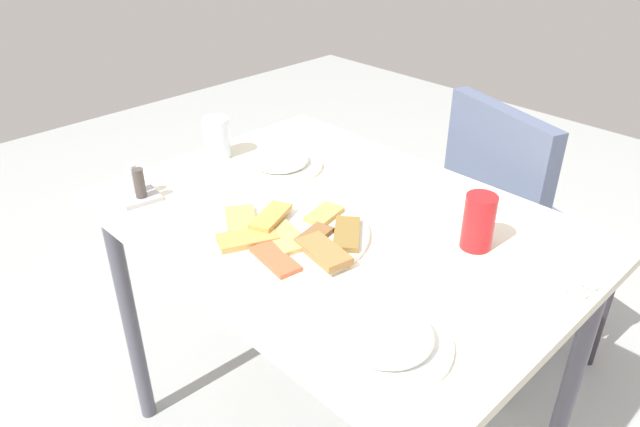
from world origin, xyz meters
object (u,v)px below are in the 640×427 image
Objects in this scene: spoon at (551,267)px; condiment_caddy at (137,189)px; dining_chair at (513,225)px; pide_platter at (290,233)px; dining_table at (338,253)px; paper_napkin at (546,272)px; salad_plate_rice at (279,161)px; salad_plate_greens at (386,337)px; fork at (542,274)px; soda_can at (479,222)px; drinking_glass at (217,138)px.

spoon is 1.84× the size of condiment_caddy.
dining_chair is 2.55× the size of pide_platter.
dining_table is 0.47m from paper_napkin.
dining_chair is at bearing 81.15° from pide_platter.
paper_napkin is at bearing 4.77° from salad_plate_rice.
condiment_caddy is (-0.84, -0.44, 0.02)m from spoon.
dining_table is 4.74× the size of salad_plate_rice.
dining_table is at bearing 144.71° from salad_plate_greens.
fork is at bearing 29.74° from pide_platter.
salad_plate_greens is 1.87× the size of paper_napkin.
spoon is (0.45, 0.30, -0.01)m from pide_platter.
dining_table is 0.46m from fork.
pide_platter is at bearing 20.67° from condiment_caddy.
paper_napkin reaches higher than dining_table.
pide_platter is at bearing -144.28° from spoon.
salad_plate_greens is 1.88× the size of soda_can.
condiment_caddy reaches higher than dining_table.
soda_can is 0.77m from drinking_glass.
paper_napkin is (0.45, 0.28, -0.01)m from pide_platter.
dining_chair is 8.27× the size of drinking_glass.
soda_can is at bearing -72.10° from dining_chair.
dining_table is 9.90× the size of drinking_glass.
paper_napkin is (0.74, 0.06, -0.02)m from salad_plate_rice.
drinking_glass is (-0.47, 0.01, 0.15)m from dining_table.
paper_napkin is 1.17× the size of condiment_caddy.
salad_plate_rice is at bearing -124.84° from dining_chair.
dining_chair is at bearing 125.56° from spoon.
drinking_glass is at bearing -171.09° from soda_can.
soda_can reaches higher than salad_plate_rice.
salad_plate_rice is 2.09× the size of drinking_glass.
salad_plate_greens is at bearing -99.63° from spoon.
paper_napkin is at bearing -58.02° from dining_chair.
salad_plate_rice is 1.89× the size of paper_napkin.
soda_can reaches higher than condiment_caddy.
condiment_caddy reaches higher than pide_platter.
drinking_glass is at bearing 103.41° from condiment_caddy.
fork is (0.09, 0.37, -0.01)m from salad_plate_greens.
soda_can is 1.00× the size of paper_napkin.
dining_chair reaches higher than pide_platter.
condiment_caddy is at bearing -149.65° from spoon.
pide_platter is 3.24× the size of drinking_glass.
soda_can reaches higher than pide_platter.
dining_table is 0.50m from drinking_glass.
salad_plate_rice is 1.89× the size of soda_can.
pide_platter is 0.36m from salad_plate_rice.
spoon is at bearing 20.30° from dining_table.
fork is (0.91, 0.12, -0.05)m from drinking_glass.
dining_chair is 0.86m from pide_platter.
salad_plate_rice is at bearing 153.23° from salad_plate_greens.
dining_table is 0.51m from condiment_caddy.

